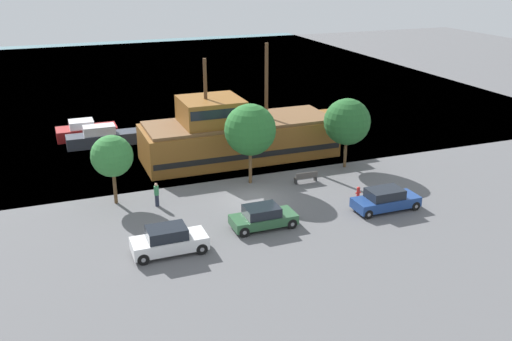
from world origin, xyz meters
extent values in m
plane|color=#5B5B5E|center=(0.00, 0.00, 0.00)|extent=(160.00, 160.00, 0.00)
plane|color=slate|center=(0.00, 44.00, 0.00)|extent=(80.00, 80.00, 0.00)
cube|color=brown|center=(2.01, 8.47, 1.49)|extent=(16.07, 5.72, 2.98)
cube|color=black|center=(2.01, 8.47, 1.04)|extent=(15.75, 5.80, 0.45)
cube|color=brown|center=(10.64, 8.47, 1.94)|extent=(1.40, 3.15, 2.09)
cube|color=brown|center=(2.01, 8.47, 3.11)|extent=(15.43, 5.27, 0.25)
cube|color=brown|center=(-0.40, 8.47, 4.26)|extent=(4.82, 4.58, 2.04)
cube|color=black|center=(-0.40, 8.47, 4.56)|extent=(4.58, 4.64, 0.74)
cylinder|color=#4C331E|center=(4.42, 8.47, 6.32)|extent=(0.28, 0.28, 6.18)
cylinder|color=#4C331E|center=(-0.80, 8.47, 5.86)|extent=(0.28, 0.28, 5.25)
cube|color=maroon|center=(-9.46, 18.78, 0.52)|extent=(5.43, 2.36, 1.04)
cube|color=silver|center=(-9.87, 18.78, 1.38)|extent=(2.17, 1.84, 0.68)
cube|color=black|center=(-9.22, 18.78, 1.38)|extent=(0.12, 1.65, 0.55)
cube|color=#2D333D|center=(-8.06, 16.03, 0.53)|extent=(6.83, 1.89, 1.06)
cube|color=silver|center=(-8.58, 16.03, 1.44)|extent=(2.73, 1.47, 0.76)
cube|color=black|center=(-7.76, 16.03, 1.44)|extent=(0.12, 1.32, 0.61)
cube|color=#2D5B38|center=(-1.04, -4.61, 0.54)|extent=(4.08, 1.79, 0.59)
cube|color=black|center=(-1.16, -4.61, 1.13)|extent=(2.12, 1.61, 0.60)
cylinder|color=black|center=(0.54, -5.42, 0.33)|extent=(0.65, 0.22, 0.65)
cylinder|color=gray|center=(0.54, -5.42, 0.33)|extent=(0.25, 0.25, 0.25)
cylinder|color=black|center=(0.54, -3.80, 0.33)|extent=(0.65, 0.22, 0.65)
cylinder|color=gray|center=(0.54, -3.80, 0.33)|extent=(0.25, 0.25, 0.25)
cylinder|color=black|center=(-2.63, -5.42, 0.33)|extent=(0.65, 0.22, 0.65)
cylinder|color=gray|center=(-2.63, -5.42, 0.33)|extent=(0.25, 0.25, 0.25)
cylinder|color=black|center=(-2.63, -3.80, 0.33)|extent=(0.65, 0.22, 0.65)
cylinder|color=gray|center=(-2.63, -3.80, 0.33)|extent=(0.25, 0.25, 0.25)
cube|color=navy|center=(7.56, -5.09, 0.56)|extent=(4.51, 1.76, 0.65)
cube|color=black|center=(7.43, -5.09, 1.20)|extent=(2.34, 1.58, 0.62)
cylinder|color=black|center=(9.38, -5.88, 0.31)|extent=(0.62, 0.22, 0.62)
cylinder|color=gray|center=(9.38, -5.88, 0.31)|extent=(0.24, 0.25, 0.24)
cylinder|color=black|center=(9.38, -4.30, 0.31)|extent=(0.62, 0.22, 0.62)
cylinder|color=gray|center=(9.38, -4.30, 0.31)|extent=(0.24, 0.25, 0.24)
cylinder|color=black|center=(5.74, -5.88, 0.31)|extent=(0.62, 0.22, 0.62)
cylinder|color=gray|center=(5.74, -5.88, 0.31)|extent=(0.24, 0.25, 0.24)
cylinder|color=black|center=(5.74, -4.30, 0.31)|extent=(0.62, 0.22, 0.62)
cylinder|color=gray|center=(5.74, -4.30, 0.31)|extent=(0.24, 0.25, 0.24)
cube|color=white|center=(-7.27, -5.76, 0.62)|extent=(4.27, 1.77, 0.74)
cube|color=black|center=(-7.40, -5.76, 1.31)|extent=(2.22, 1.59, 0.65)
cylinder|color=black|center=(-5.60, -6.55, 0.33)|extent=(0.67, 0.22, 0.67)
cylinder|color=gray|center=(-5.60, -6.55, 0.33)|extent=(0.25, 0.25, 0.25)
cylinder|color=black|center=(-5.60, -4.96, 0.33)|extent=(0.67, 0.22, 0.67)
cylinder|color=gray|center=(-5.60, -4.96, 0.33)|extent=(0.25, 0.25, 0.25)
cylinder|color=black|center=(-8.93, -6.55, 0.33)|extent=(0.67, 0.22, 0.67)
cylinder|color=gray|center=(-8.93, -6.55, 0.33)|extent=(0.25, 0.25, 0.25)
cylinder|color=black|center=(-8.93, -4.96, 0.33)|extent=(0.67, 0.22, 0.67)
cylinder|color=gray|center=(-8.93, -4.96, 0.33)|extent=(0.25, 0.25, 0.25)
cylinder|color=red|center=(6.98, -2.54, 0.28)|extent=(0.22, 0.22, 0.56)
sphere|color=red|center=(6.98, -2.54, 0.64)|extent=(0.25, 0.25, 0.25)
cylinder|color=red|center=(6.82, -2.54, 0.31)|extent=(0.10, 0.09, 0.09)
cylinder|color=red|center=(7.14, -2.54, 0.31)|extent=(0.10, 0.09, 0.09)
cube|color=#4C4742|center=(4.72, 1.30, 0.42)|extent=(1.76, 0.45, 0.05)
cube|color=#4C4742|center=(4.72, 1.11, 0.65)|extent=(1.76, 0.06, 0.40)
cube|color=#2D2D2D|center=(3.90, 1.30, 0.20)|extent=(0.12, 0.36, 0.40)
cube|color=#2D2D2D|center=(5.54, 1.30, 0.20)|extent=(0.12, 0.36, 0.40)
cylinder|color=#232838|center=(-6.58, 1.00, 0.41)|extent=(0.27, 0.27, 0.82)
cylinder|color=#337F4C|center=(-6.58, 1.00, 1.13)|extent=(0.32, 0.32, 0.63)
sphere|color=tan|center=(-6.58, 1.00, 1.56)|extent=(0.22, 0.22, 0.22)
cylinder|color=brown|center=(-9.12, 2.52, 1.11)|extent=(0.24, 0.24, 2.22)
sphere|color=#337A38|center=(-9.12, 2.52, 3.42)|extent=(2.83, 2.83, 2.83)
cylinder|color=brown|center=(0.82, 2.70, 1.27)|extent=(0.24, 0.24, 2.53)
sphere|color=#286B2D|center=(0.82, 2.70, 4.14)|extent=(3.78, 3.78, 3.78)
cylinder|color=brown|center=(9.12, 3.19, 1.11)|extent=(0.24, 0.24, 2.21)
sphere|color=#235B28|center=(9.12, 3.19, 3.77)|extent=(3.66, 3.66, 3.66)
camera|label=1|loc=(-13.04, -34.47, 15.90)|focal=40.00mm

